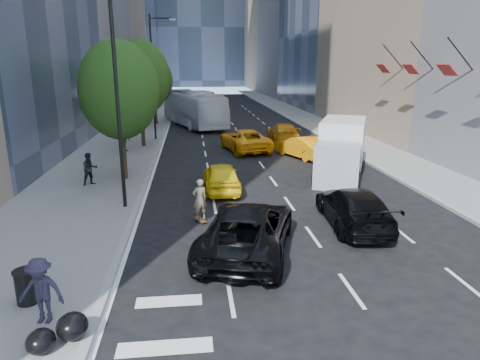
{
  "coord_description": "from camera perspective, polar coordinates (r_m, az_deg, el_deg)",
  "views": [
    {
      "loc": [
        -3.44,
        -14.61,
        6.3
      ],
      "look_at": [
        -1.48,
        2.59,
        1.6
      ],
      "focal_mm": 32.0,
      "sensor_mm": 36.0,
      "label": 1
    }
  ],
  "objects": [
    {
      "name": "ground",
      "position": [
        16.28,
        6.29,
        -7.68
      ],
      "size": [
        160.0,
        160.0,
        0.0
      ],
      "primitive_type": "plane",
      "color": "black",
      "rests_on": "ground"
    },
    {
      "name": "sidewalk_left",
      "position": [
        45.39,
        -13.56,
        6.88
      ],
      "size": [
        6.0,
        120.0,
        0.15
      ],
      "primitive_type": "cube",
      "color": "slate",
      "rests_on": "ground"
    },
    {
      "name": "sidewalk_right",
      "position": [
        47.01,
        10.27,
        7.34
      ],
      "size": [
        4.0,
        120.0,
        0.15
      ],
      "primitive_type": "cube",
      "color": "slate",
      "rests_on": "ground"
    },
    {
      "name": "lamp_near",
      "position": [
        18.84,
        -15.71,
        13.16
      ],
      "size": [
        2.13,
        0.22,
        10.0
      ],
      "color": "black",
      "rests_on": "sidewalk_left"
    },
    {
      "name": "lamp_far",
      "position": [
        36.73,
        -11.34,
        14.14
      ],
      "size": [
        2.13,
        0.22,
        10.0
      ],
      "color": "black",
      "rests_on": "sidewalk_left"
    },
    {
      "name": "tree_near",
      "position": [
        23.95,
        -15.83,
        11.44
      ],
      "size": [
        4.2,
        4.2,
        7.46
      ],
      "color": "black",
      "rests_on": "sidewalk_left"
    },
    {
      "name": "tree_mid",
      "position": [
        33.84,
        -13.22,
        13.13
      ],
      "size": [
        4.5,
        4.5,
        7.99
      ],
      "color": "black",
      "rests_on": "sidewalk_left"
    },
    {
      "name": "tree_far",
      "position": [
        46.8,
        -11.38,
        12.85
      ],
      "size": [
        3.9,
        3.9,
        6.92
      ],
      "color": "black",
      "rests_on": "sidewalk_left"
    },
    {
      "name": "traffic_signal",
      "position": [
        54.73,
        -9.83,
        12.81
      ],
      "size": [
        2.48,
        0.53,
        5.2
      ],
      "color": "black",
      "rests_on": "sidewalk_left"
    },
    {
      "name": "facade_flags",
      "position": [
        28.36,
        24.01,
        13.69
      ],
      "size": [
        1.85,
        13.3,
        2.05
      ],
      "color": "black",
      "rests_on": "ground"
    },
    {
      "name": "skateboarder",
      "position": [
        17.57,
        -5.39,
        -2.94
      ],
      "size": [
        0.73,
        0.61,
        1.71
      ],
      "primitive_type": "imported",
      "rotation": [
        0.0,
        0.0,
        3.51
      ],
      "color": "#897655",
      "rests_on": "ground"
    },
    {
      "name": "black_sedan_lincoln",
      "position": [
        14.78,
        1.04,
        -6.52
      ],
      "size": [
        4.37,
        6.54,
        1.67
      ],
      "primitive_type": "imported",
      "rotation": [
        0.0,
        0.0,
        2.85
      ],
      "color": "black",
      "rests_on": "ground"
    },
    {
      "name": "black_sedan_mercedes",
      "position": [
        17.74,
        14.9,
        -3.51
      ],
      "size": [
        2.5,
        5.44,
        1.54
      ],
      "primitive_type": "imported",
      "rotation": [
        0.0,
        0.0,
        3.08
      ],
      "color": "black",
      "rests_on": "ground"
    },
    {
      "name": "taxi_a",
      "position": [
        21.88,
        -2.5,
        0.45
      ],
      "size": [
        1.82,
        4.37,
        1.48
      ],
      "primitive_type": "imported",
      "rotation": [
        0.0,
        0.0,
        3.16
      ],
      "color": "yellow",
      "rests_on": "ground"
    },
    {
      "name": "taxi_b",
      "position": [
        30.12,
        8.25,
        4.41
      ],
      "size": [
        3.23,
        4.81,
        1.5
      ],
      "primitive_type": "imported",
      "rotation": [
        0.0,
        0.0,
        3.54
      ],
      "color": "orange",
      "rests_on": "ground"
    },
    {
      "name": "taxi_c",
      "position": [
        32.18,
        0.64,
        5.37
      ],
      "size": [
        3.75,
        6.28,
        1.63
      ],
      "primitive_type": "imported",
      "rotation": [
        0.0,
        0.0,
        3.33
      ],
      "color": "#FFA80D",
      "rests_on": "ground"
    },
    {
      "name": "taxi_d",
      "position": [
        36.36,
        5.75,
        6.35
      ],
      "size": [
        2.27,
        5.31,
        1.52
      ],
      "primitive_type": "imported",
      "rotation": [
        0.0,
        0.0,
        3.12
      ],
      "color": "orange",
      "rests_on": "ground"
    },
    {
      "name": "city_bus",
      "position": [
        45.75,
        -6.24,
        9.48
      ],
      "size": [
        6.77,
        13.43,
        3.65
      ],
      "primitive_type": "imported",
      "rotation": [
        0.0,
        0.0,
        0.3
      ],
      "color": "silver",
      "rests_on": "ground"
    },
    {
      "name": "box_truck",
      "position": [
        25.4,
        13.37,
        4.14
      ],
      "size": [
        4.84,
        7.02,
        3.18
      ],
      "rotation": [
        0.0,
        0.0,
        -0.41
      ],
      "color": "silver",
      "rests_on": "ground"
    },
    {
      "name": "pedestrian_a",
      "position": [
        23.68,
        -19.39,
        1.39
      ],
      "size": [
        1.05,
        0.99,
        1.71
      ],
      "primitive_type": "imported",
      "rotation": [
        0.0,
        0.0,
        0.56
      ],
      "color": "black",
      "rests_on": "sidewalk_left"
    },
    {
      "name": "pedestrian_b",
      "position": [
        32.23,
        -15.22,
        5.19
      ],
      "size": [
        1.07,
        0.87,
        1.7
      ],
      "primitive_type": "imported",
      "rotation": [
        0.0,
        0.0,
        2.6
      ],
      "color": "black",
      "rests_on": "sidewalk_left"
    },
    {
      "name": "pedestrian_c",
      "position": [
        11.73,
        -25.01,
        -13.24
      ],
      "size": [
        1.18,
        0.79,
        1.7
      ],
      "primitive_type": "imported",
      "rotation": [
        0.0,
        0.0,
        -0.15
      ],
      "color": "#272132",
      "rests_on": "sidewalk_left"
    },
    {
      "name": "trash_can",
      "position": [
        12.97,
        -26.51,
        -12.64
      ],
      "size": [
        0.59,
        0.59,
        0.89
      ],
      "primitive_type": "cylinder",
      "color": "black",
      "rests_on": "sidewalk_left"
    },
    {
      "name": "garbage_bags",
      "position": [
        11.05,
        -22.88,
        -18.17
      ],
      "size": [
        1.23,
        1.19,
        0.61
      ],
      "color": "black",
      "rests_on": "sidewalk_left"
    }
  ]
}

